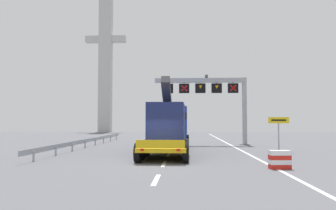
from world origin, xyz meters
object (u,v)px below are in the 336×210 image
object	(u,v)px
crash_barrier_striped	(280,160)
overhead_lane_gantry	(212,91)
exit_sign_yellow	(279,125)
bridge_pylon_distant	(106,55)
heavy_haul_truck_yellow	(170,126)

from	to	relation	value
crash_barrier_striped	overhead_lane_gantry	bearing A→B (deg)	96.56
exit_sign_yellow	crash_barrier_striped	xyz separation A→B (m)	(-2.56, -9.42, -1.56)
overhead_lane_gantry	crash_barrier_striped	world-z (taller)	overhead_lane_gantry
overhead_lane_gantry	bridge_pylon_distant	bearing A→B (deg)	117.07
heavy_haul_truck_yellow	bridge_pylon_distant	size ratio (longest dim) A/B	0.42
bridge_pylon_distant	heavy_haul_truck_yellow	bearing A→B (deg)	-70.70
overhead_lane_gantry	exit_sign_yellow	size ratio (longest dim) A/B	3.54
exit_sign_yellow	crash_barrier_striped	bearing A→B (deg)	-105.21
overhead_lane_gantry	crash_barrier_striped	bearing A→B (deg)	-83.44
overhead_lane_gantry	exit_sign_yellow	world-z (taller)	overhead_lane_gantry
crash_barrier_striped	heavy_haul_truck_yellow	bearing A→B (deg)	121.53
overhead_lane_gantry	heavy_haul_truck_yellow	world-z (taller)	overhead_lane_gantry
exit_sign_yellow	bridge_pylon_distant	distance (m)	55.83
heavy_haul_truck_yellow	overhead_lane_gantry	bearing A→B (deg)	62.14
heavy_haul_truck_yellow	bridge_pylon_distant	world-z (taller)	bridge_pylon_distant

